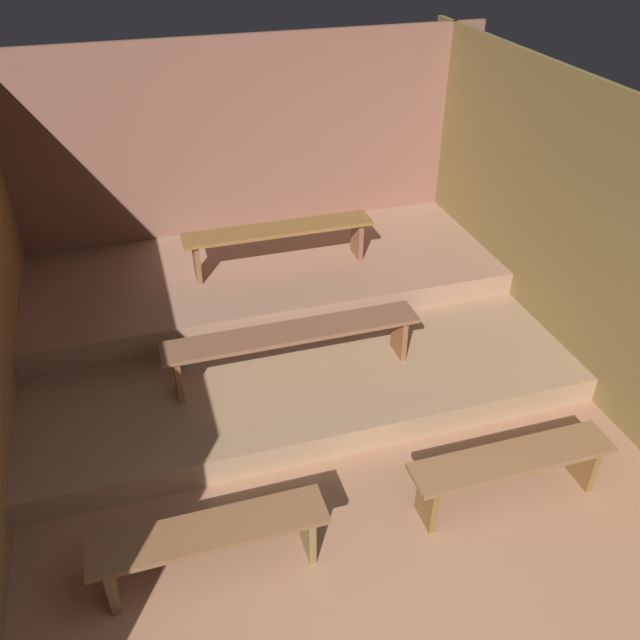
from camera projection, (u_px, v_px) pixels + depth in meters
ground at (309, 403)px, 6.13m from camera, size 5.76×6.21×0.08m
wall_back at (240, 159)px, 7.54m from camera, size 5.76×0.06×2.64m
wall_right at (576, 234)px, 5.98m from camera, size 0.06×6.21×2.64m
platform_lower at (282, 331)px, 6.81m from camera, size 4.96×3.47×0.24m
platform_middle at (264, 274)px, 7.28m from camera, size 4.96×1.93×0.24m
bench_floor_left at (211, 539)px, 4.41m from camera, size 1.57×0.33×0.46m
bench_floor_right at (511, 466)px, 4.95m from camera, size 1.57×0.33×0.46m
bench_lower_center at (293, 338)px, 5.85m from camera, size 2.28×0.33×0.46m
bench_middle_center at (279, 235)px, 6.98m from camera, size 1.99×0.33×0.46m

